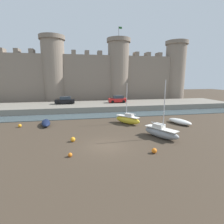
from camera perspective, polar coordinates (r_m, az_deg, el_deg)
name	(u,v)px	position (r m, az deg, el deg)	size (l,w,h in m)	color
ground_plane	(107,146)	(18.03, -1.72, -10.94)	(160.00, 160.00, 0.00)	#423528
water_channel	(94,116)	(31.75, -5.95, -1.20)	(80.00, 4.50, 0.10)	#47565B
quay_road	(91,106)	(38.75, -6.94, 1.83)	(63.34, 10.00, 1.20)	gray
castle	(87,75)	(48.33, -8.04, 12.03)	(57.73, 6.39, 20.12)	gray
sailboat_near_channel_right	(128,119)	(26.24, 5.14, -2.38)	(3.48, 3.97, 6.07)	yellow
sailboat_midflat_left	(161,132)	(20.92, 15.68, -6.30)	(3.29, 4.49, 6.57)	gray
rowboat_near_channel_left	(180,121)	(27.95, 21.22, -2.88)	(2.72, 4.17, 0.74)	silver
rowboat_midflat_centre	(46,123)	(26.94, -20.79, -3.31)	(1.80, 3.82, 0.78)	#141E3D
mooring_buoy_off_centre	(70,155)	(16.04, -13.53, -13.45)	(0.37, 0.37, 0.37)	orange
mooring_buoy_near_channel	(73,139)	(19.46, -12.66, -8.72)	(0.52, 0.52, 0.52)	orange
mooring_buoy_mid_mud	(154,151)	(16.72, 13.62, -12.18)	(0.49, 0.49, 0.49)	orange
mooring_buoy_near_shore	(20,126)	(27.50, -27.89, -3.97)	(0.47, 0.47, 0.47)	orange
car_quay_centre_west	(118,99)	(39.91, 1.87, 4.18)	(4.14, 1.96, 1.62)	red
car_quay_east	(65,100)	(39.29, -15.09, 3.70)	(4.14, 1.96, 1.62)	black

